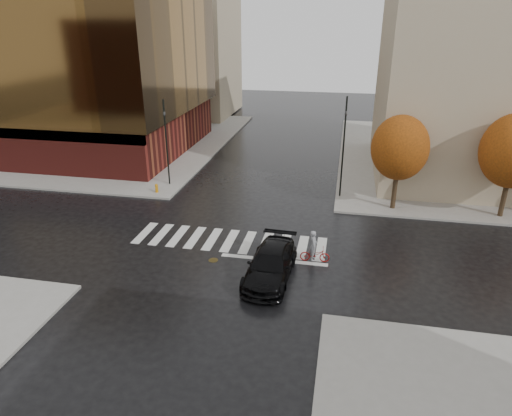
{
  "coord_description": "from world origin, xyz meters",
  "views": [
    {
      "loc": [
        6.41,
        -23.35,
        12.58
      ],
      "look_at": [
        1.49,
        1.17,
        2.0
      ],
      "focal_mm": 32.0,
      "sensor_mm": 36.0,
      "label": 1
    }
  ],
  "objects_px": {
    "sedan": "(270,265)",
    "traffic_light_nw": "(166,138)",
    "traffic_light_ne": "(344,141)",
    "fire_hydrant": "(157,188)",
    "cyclist": "(314,251)"
  },
  "relations": [
    {
      "from": "fire_hydrant",
      "to": "traffic_light_ne",
      "type": "bearing_deg",
      "value": 8.34
    },
    {
      "from": "sedan",
      "to": "traffic_light_nw",
      "type": "distance_m",
      "value": 16.22
    },
    {
      "from": "traffic_light_nw",
      "to": "fire_hydrant",
      "type": "height_order",
      "value": "traffic_light_nw"
    },
    {
      "from": "traffic_light_nw",
      "to": "traffic_light_ne",
      "type": "xyz_separation_m",
      "value": [
        13.45,
        0.0,
        0.45
      ]
    },
    {
      "from": "traffic_light_ne",
      "to": "sedan",
      "type": "bearing_deg",
      "value": 54.47
    },
    {
      "from": "cyclist",
      "to": "traffic_light_nw",
      "type": "relative_size",
      "value": 0.28
    },
    {
      "from": "sedan",
      "to": "fire_hydrant",
      "type": "distance_m",
      "value": 14.63
    },
    {
      "from": "traffic_light_ne",
      "to": "fire_hydrant",
      "type": "relative_size",
      "value": 10.91
    },
    {
      "from": "sedan",
      "to": "cyclist",
      "type": "relative_size",
      "value": 2.91
    },
    {
      "from": "cyclist",
      "to": "traffic_light_nw",
      "type": "height_order",
      "value": "traffic_light_nw"
    },
    {
      "from": "cyclist",
      "to": "fire_hydrant",
      "type": "xyz_separation_m",
      "value": [
        -12.59,
        7.99,
        -0.11
      ]
    },
    {
      "from": "cyclist",
      "to": "fire_hydrant",
      "type": "distance_m",
      "value": 14.91
    },
    {
      "from": "sedan",
      "to": "traffic_light_nw",
      "type": "xyz_separation_m",
      "value": [
        -10.26,
        12.17,
        3.1
      ]
    },
    {
      "from": "sedan",
      "to": "traffic_light_ne",
      "type": "relative_size",
      "value": 0.73
    },
    {
      "from": "cyclist",
      "to": "traffic_light_nw",
      "type": "bearing_deg",
      "value": 48.07
    }
  ]
}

